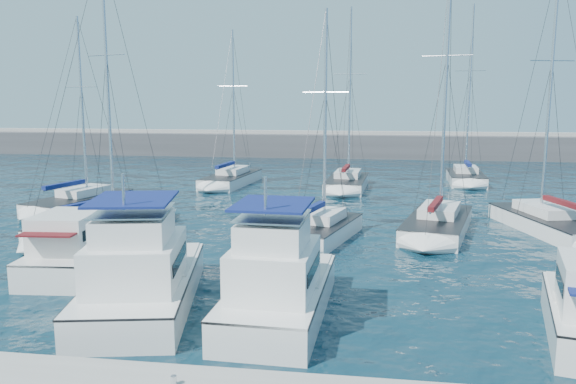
# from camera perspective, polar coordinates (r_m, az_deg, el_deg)

# --- Properties ---
(ground) EXTENTS (220.00, 220.00, 0.00)m
(ground) POSITION_cam_1_polar(r_m,az_deg,el_deg) (25.11, -2.92, -8.31)
(ground) COLOR black
(ground) RESTS_ON ground
(breakwater) EXTENTS (160.00, 6.00, 4.45)m
(breakwater) POSITION_cam_1_polar(r_m,az_deg,el_deg) (75.89, 4.71, 4.40)
(breakwater) COLOR #424244
(breakwater) RESTS_ON ground
(dock_cleat_centre) EXTENTS (0.16, 0.16, 0.25)m
(dock_cleat_centre) POSITION_cam_1_polar(r_m,az_deg,el_deg) (15.00, -11.54, -18.24)
(dock_cleat_centre) COLOR silver
(dock_cleat_centre) RESTS_ON dock
(motor_yacht_port_outer) EXTENTS (3.33, 6.66, 3.20)m
(motor_yacht_port_outer) POSITION_cam_1_polar(r_m,az_deg,el_deg) (26.75, -20.85, -5.71)
(motor_yacht_port_outer) COLOR silver
(motor_yacht_port_outer) RESTS_ON ground
(motor_yacht_port_inner) EXTENTS (5.21, 9.26, 4.69)m
(motor_yacht_port_inner) POSITION_cam_1_polar(r_m,az_deg,el_deg) (21.48, -14.65, -8.53)
(motor_yacht_port_inner) COLOR silver
(motor_yacht_port_inner) RESTS_ON ground
(motor_yacht_stbd_inner) EXTENTS (3.49, 7.90, 4.69)m
(motor_yacht_stbd_inner) POSITION_cam_1_polar(r_m,az_deg,el_deg) (19.88, -1.04, -9.68)
(motor_yacht_stbd_inner) COLOR silver
(motor_yacht_stbd_inner) RESTS_ON ground
(sailboat_mid_a) EXTENTS (5.00, 8.41, 13.52)m
(sailboat_mid_a) POSITION_cam_1_polar(r_m,az_deg,el_deg) (41.83, -20.37, -0.99)
(sailboat_mid_a) COLOR silver
(sailboat_mid_a) RESTS_ON ground
(sailboat_mid_b) EXTENTS (5.74, 9.25, 16.17)m
(sailboat_mid_b) POSITION_cam_1_polar(r_m,az_deg,el_deg) (33.82, -18.18, -3.19)
(sailboat_mid_b) COLOR silver
(sailboat_mid_b) RESTS_ON ground
(sailboat_mid_c) EXTENTS (4.64, 7.25, 12.73)m
(sailboat_mid_c) POSITION_cam_1_polar(r_m,az_deg,el_deg) (31.04, 3.27, -3.87)
(sailboat_mid_c) COLOR silver
(sailboat_mid_c) RESTS_ON ground
(sailboat_mid_d) EXTENTS (5.12, 9.03, 16.15)m
(sailboat_mid_d) POSITION_cam_1_polar(r_m,az_deg,el_deg) (33.62, 14.98, -3.11)
(sailboat_mid_d) COLOR silver
(sailboat_mid_d) RESTS_ON ground
(sailboat_mid_e) EXTENTS (5.28, 9.33, 15.74)m
(sailboat_mid_e) POSITION_cam_1_polar(r_m,az_deg,el_deg) (36.03, 24.94, -2.86)
(sailboat_mid_e) COLOR silver
(sailboat_mid_e) RESTS_ON ground
(sailboat_back_a) EXTENTS (4.09, 8.92, 14.04)m
(sailboat_back_a) POSITION_cam_1_polar(r_m,az_deg,el_deg) (50.97, -5.77, 1.33)
(sailboat_back_a) COLOR silver
(sailboat_back_a) RESTS_ON ground
(sailboat_back_b) EXTENTS (3.70, 8.40, 15.62)m
(sailboat_back_b) POSITION_cam_1_polar(r_m,az_deg,el_deg) (48.73, 6.03, 0.97)
(sailboat_back_b) COLOR silver
(sailboat_back_b) RESTS_ON ground
(sailboat_back_c) EXTENTS (3.50, 7.43, 16.36)m
(sailboat_back_c) POSITION_cam_1_polar(r_m,az_deg,el_deg) (54.19, 17.61, 1.46)
(sailboat_back_c) COLOR silver
(sailboat_back_c) RESTS_ON ground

